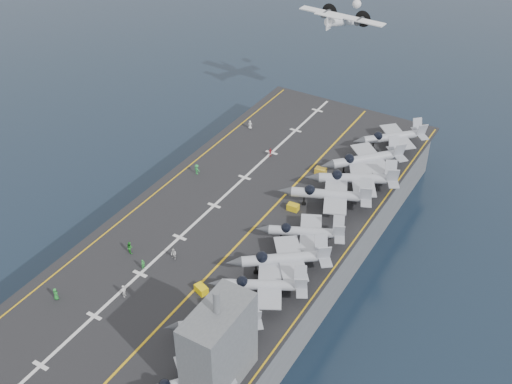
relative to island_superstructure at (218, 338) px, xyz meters
The scene contains 29 objects.
ground 38.02m from the island_superstructure, 116.57° to the left, with size 500.00×500.00×0.00m, color #142135.
hull 35.94m from the island_superstructure, 116.57° to the left, with size 36.00×90.00×10.00m, color #56595E.
flight_deck 34.41m from the island_superstructure, 116.57° to the left, with size 38.00×92.00×0.40m, color black.
foul_line 33.17m from the island_superstructure, 111.80° to the left, with size 0.35×90.00×0.02m, color gold.
landing_centerline 37.38m from the island_superstructure, 124.99° to the left, with size 0.50×90.00×0.02m, color silver.
deck_edge_port 44.50m from the island_superstructure, 136.85° to the left, with size 0.25×90.00×0.02m, color gold.
deck_edge_stbd 31.12m from the island_superstructure, 83.35° to the left, with size 0.25×90.00×0.02m, color gold.
island_superstructure is the anchor object (origin of this frame).
fighter_jet_0 6.76m from the island_superstructure, 121.45° to the right, with size 14.88×15.42×4.48m, color #A0A9B2, non-canonical shape.
fighter_jet_1 9.33m from the island_superstructure, 123.83° to the left, with size 15.59×15.04×4.53m, color gray, non-canonical shape.
fighter_jet_2 16.40m from the island_superstructure, 99.51° to the left, with size 16.93×15.05×4.91m, color gray, non-canonical shape.
fighter_jet_3 22.32m from the island_superstructure, 97.01° to the left, with size 18.67×17.72×5.41m, color #9BA2AD, non-canonical shape.
fighter_jet_4 29.70m from the island_superstructure, 95.83° to the left, with size 16.69×14.45×4.87m, color #98A0A8, non-canonical shape.
fighter_jet_5 40.25m from the island_superstructure, 95.43° to the left, with size 18.79×15.97×5.52m, color gray, non-canonical shape.
fighter_jet_6 46.84m from the island_superstructure, 92.23° to the left, with size 19.38×17.22×5.62m, color #9AA3AB, non-canonical shape.
fighter_jet_7 53.70m from the island_superstructure, 93.07° to the left, with size 18.88×19.18×5.61m, color #9FAAB0, non-canonical shape.
fighter_jet_8 64.09m from the island_superstructure, 91.49° to the left, with size 17.33×17.21×5.09m, color #9AA2AA, non-canonical shape.
tow_cart_a 17.27m from the island_superstructure, 133.29° to the left, with size 2.28×1.89×1.18m, color yellow, non-canonical shape.
tow_cart_b 37.54m from the island_superstructure, 103.76° to the left, with size 1.98×1.35×1.15m, color gold, non-canonical shape.
tow_cart_c 49.65m from the island_superstructure, 101.28° to the left, with size 2.08×1.43×1.20m, color yellow, non-canonical shape.
crew_0 28.70m from the island_superstructure, behind, with size 1.28×0.97×1.94m, color #268C33.
crew_1 24.85m from the island_superstructure, 152.27° to the left, with size 0.82×1.13×1.77m, color #268C33.
crew_2 29.35m from the island_superstructure, 152.68° to the left, with size 1.45×1.21×2.06m, color green.
crew_3 47.24m from the island_superstructure, 128.58° to the left, with size 1.28×0.94×1.98m, color green.
crew_4 53.31m from the island_superstructure, 112.86° to the left, with size 1.21×1.17×1.70m, color red.
crew_5 63.51m from the island_superstructure, 117.77° to the left, with size 1.30×1.15×1.82m, color silver.
crew_6 21.55m from the island_superstructure, 165.30° to the left, with size 1.15×1.42×2.06m, color silver.
crew_7 24.99m from the island_superstructure, 140.53° to the left, with size 1.38×1.12×1.98m, color silver.
transport_plane 89.01m from the island_superstructure, 105.47° to the left, with size 20.98×14.86×4.80m, color silver, non-canonical shape.
Camera 1 is at (45.35, -72.29, 76.14)m, focal length 45.00 mm.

